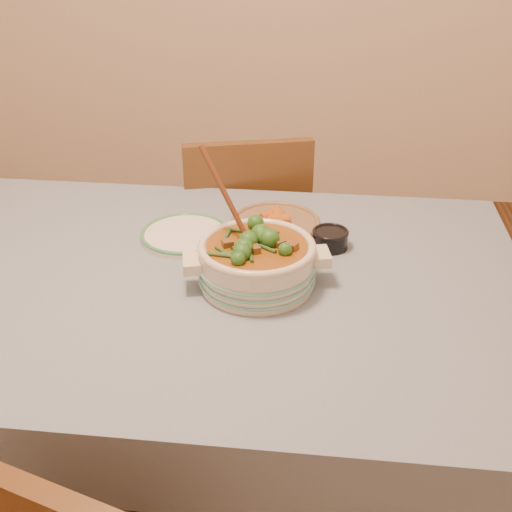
# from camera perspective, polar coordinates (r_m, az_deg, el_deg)

# --- Properties ---
(floor) EXTENTS (4.50, 4.50, 0.00)m
(floor) POSITION_cam_1_polar(r_m,az_deg,el_deg) (2.08, -5.15, -19.92)
(floor) COLOR #412512
(floor) RESTS_ON ground
(dining_table) EXTENTS (1.68, 1.08, 0.76)m
(dining_table) POSITION_cam_1_polar(r_m,az_deg,el_deg) (1.63, -6.18, -4.53)
(dining_table) COLOR brown
(dining_table) RESTS_ON floor
(stew_casserole) EXTENTS (0.35, 0.32, 0.33)m
(stew_casserole) POSITION_cam_1_polar(r_m,az_deg,el_deg) (1.50, 0.06, -0.32)
(stew_casserole) COLOR beige
(stew_casserole) RESTS_ON dining_table
(white_plate) EXTENTS (0.29, 0.29, 0.02)m
(white_plate) POSITION_cam_1_polar(r_m,az_deg,el_deg) (1.75, -6.32, 1.91)
(white_plate) COLOR white
(white_plate) RESTS_ON dining_table
(condiment_bowl) EXTENTS (0.10, 0.10, 0.05)m
(condiment_bowl) POSITION_cam_1_polar(r_m,az_deg,el_deg) (1.70, 6.62, 1.61)
(condiment_bowl) COLOR black
(condiment_bowl) RESTS_ON dining_table
(fried_plate) EXTENTS (0.32, 0.32, 0.04)m
(fried_plate) POSITION_cam_1_polar(r_m,az_deg,el_deg) (1.80, 1.76, 3.07)
(fried_plate) COLOR #886A4B
(fried_plate) RESTS_ON dining_table
(chair_far) EXTENTS (0.51, 0.51, 0.89)m
(chair_far) POSITION_cam_1_polar(r_m,az_deg,el_deg) (2.29, -0.99, 1.79)
(chair_far) COLOR brown
(chair_far) RESTS_ON floor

